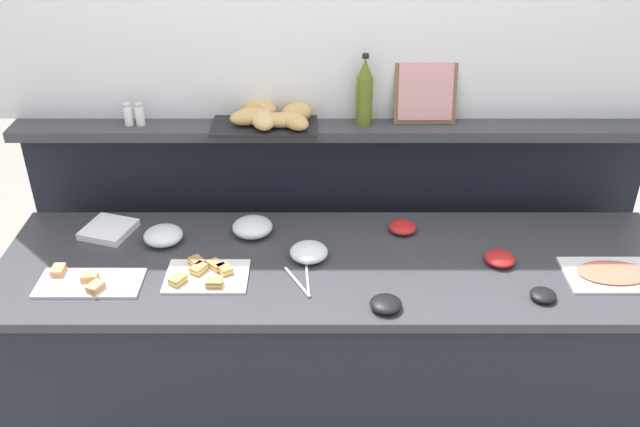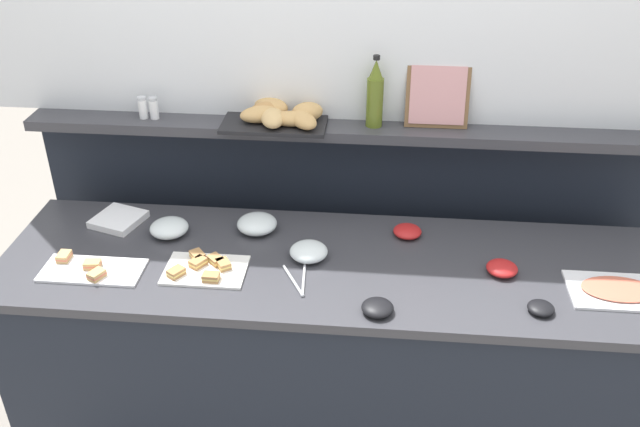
% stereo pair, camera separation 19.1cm
% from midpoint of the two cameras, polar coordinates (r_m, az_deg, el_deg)
% --- Properties ---
extents(ground_plane, '(12.00, 12.00, 0.00)m').
position_cam_midpoint_polar(ground_plane, '(3.48, 3.54, -10.69)').
color(ground_plane, gray).
extents(buffet_counter, '(2.41, 0.69, 0.90)m').
position_cam_midpoint_polar(buffet_counter, '(2.73, 3.32, -11.90)').
color(buffet_counter, black).
rests_on(buffet_counter, ground_plane).
extents(back_ledge_unit, '(2.51, 0.22, 1.23)m').
position_cam_midpoint_polar(back_ledge_unit, '(3.02, 3.87, -2.43)').
color(back_ledge_unit, black).
rests_on(back_ledge_unit, ground_plane).
extents(sandwich_platter_front, '(0.35, 0.16, 0.04)m').
position_cam_midpoint_polar(sandwich_platter_front, '(2.49, -16.36, -4.49)').
color(sandwich_platter_front, white).
rests_on(sandwich_platter_front, buffet_counter).
extents(sandwich_platter_rear, '(0.28, 0.19, 0.04)m').
position_cam_midpoint_polar(sandwich_platter_rear, '(2.41, -7.27, -4.57)').
color(sandwich_platter_rear, white).
rests_on(sandwich_platter_rear, buffet_counter).
extents(cold_cuts_platter, '(0.33, 0.21, 0.02)m').
position_cam_midpoint_polar(cold_cuts_platter, '(2.54, 25.45, -5.83)').
color(cold_cuts_platter, white).
rests_on(cold_cuts_platter, buffet_counter).
extents(glass_bowl_large, '(0.14, 0.14, 0.06)m').
position_cam_midpoint_polar(glass_bowl_large, '(2.63, -10.33, -1.27)').
color(glass_bowl_large, silver).
rests_on(glass_bowl_large, buffet_counter).
extents(glass_bowl_medium, '(0.15, 0.15, 0.06)m').
position_cam_midpoint_polar(glass_bowl_medium, '(2.61, -3.14, -0.96)').
color(glass_bowl_medium, silver).
rests_on(glass_bowl_medium, buffet_counter).
extents(glass_bowl_small, '(0.14, 0.14, 0.05)m').
position_cam_midpoint_polar(glass_bowl_small, '(2.45, 1.29, -3.26)').
color(glass_bowl_small, silver).
rests_on(glass_bowl_small, buffet_counter).
extents(condiment_bowl_teal, '(0.09, 0.09, 0.03)m').
position_cam_midpoint_polar(condiment_bowl_teal, '(2.35, 20.04, -7.41)').
color(condiment_bowl_teal, black).
rests_on(condiment_bowl_teal, buffet_counter).
extents(condiment_bowl_red, '(0.11, 0.11, 0.04)m').
position_cam_midpoint_polar(condiment_bowl_red, '(2.49, 16.95, -4.40)').
color(condiment_bowl_red, red).
rests_on(condiment_bowl_red, buffet_counter).
extents(condiment_bowl_dark, '(0.11, 0.11, 0.04)m').
position_cam_midpoint_polar(condiment_bowl_dark, '(2.62, 9.32, -1.51)').
color(condiment_bowl_dark, red).
rests_on(condiment_bowl_dark, buffet_counter).
extents(condiment_bowl_cream, '(0.10, 0.10, 0.04)m').
position_cam_midpoint_polar(condiment_bowl_cream, '(2.23, 7.24, -7.78)').
color(condiment_bowl_cream, black).
rests_on(condiment_bowl_cream, buffet_counter).
extents(serving_tongs, '(0.10, 0.19, 0.01)m').
position_cam_midpoint_polar(serving_tongs, '(2.35, 0.55, -5.63)').
color(serving_tongs, '#B7BABF').
rests_on(serving_tongs, buffet_counter).
extents(napkin_stack, '(0.21, 0.21, 0.03)m').
position_cam_midpoint_polar(napkin_stack, '(2.75, -14.42, -0.52)').
color(napkin_stack, white).
rests_on(napkin_stack, buffet_counter).
extents(olive_oil_bottle, '(0.06, 0.06, 0.28)m').
position_cam_midpoint_polar(olive_oil_bottle, '(2.64, 6.67, 9.67)').
color(olive_oil_bottle, '#56661E').
rests_on(olive_oil_bottle, back_ledge_unit).
extents(salt_shaker, '(0.03, 0.03, 0.09)m').
position_cam_midpoint_polar(salt_shaker, '(2.78, -12.52, 8.49)').
color(salt_shaker, white).
rests_on(salt_shaker, back_ledge_unit).
extents(pepper_shaker, '(0.03, 0.03, 0.09)m').
position_cam_midpoint_polar(pepper_shaker, '(2.77, -11.64, 8.49)').
color(pepper_shaker, white).
rests_on(pepper_shaker, back_ledge_unit).
extents(bread_basket, '(0.40, 0.28, 0.08)m').
position_cam_midpoint_polar(bread_basket, '(2.66, -1.41, 8.09)').
color(bread_basket, black).
rests_on(bread_basket, back_ledge_unit).
extents(framed_picture, '(0.24, 0.07, 0.24)m').
position_cam_midpoint_polar(framed_picture, '(2.68, 11.75, 9.51)').
color(framed_picture, brown).
rests_on(framed_picture, back_ledge_unit).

